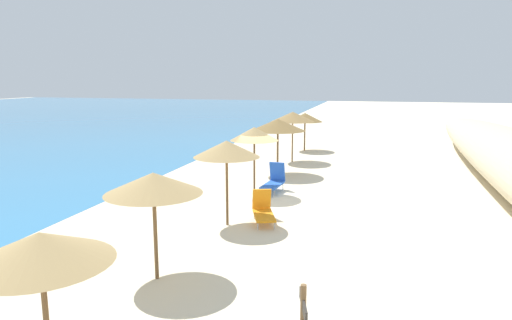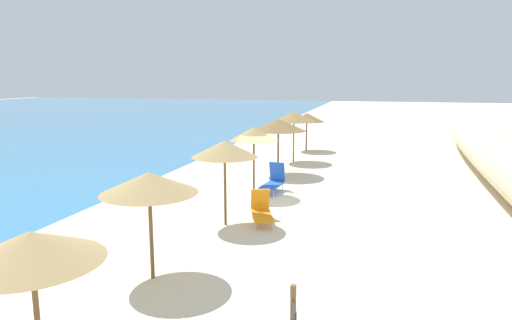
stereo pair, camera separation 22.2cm
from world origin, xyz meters
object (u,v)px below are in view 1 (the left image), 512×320
(beach_umbrella_0, at_px, (40,248))
(lounge_chair_0, at_px, (274,181))
(lounge_chair_1, at_px, (263,210))
(beach_umbrella_5, at_px, (293,117))
(beach_umbrella_1, at_px, (153,183))
(beach_umbrella_2, at_px, (227,149))
(beach_umbrella_4, at_px, (278,125))
(beach_umbrella_6, at_px, (305,117))
(beach_umbrella_3, at_px, (254,134))

(beach_umbrella_0, bearing_deg, lounge_chair_0, -2.36)
(lounge_chair_1, bearing_deg, beach_umbrella_5, -105.03)
(beach_umbrella_1, distance_m, beach_umbrella_2, 4.34)
(beach_umbrella_2, xyz_separation_m, lounge_chair_0, (4.73, -0.50, -2.04))
(beach_umbrella_1, distance_m, beach_umbrella_5, 16.26)
(beach_umbrella_2, height_order, beach_umbrella_5, beach_umbrella_5)
(lounge_chair_0, distance_m, lounge_chair_1, 4.16)
(beach_umbrella_2, bearing_deg, beach_umbrella_0, 179.72)
(beach_umbrella_5, bearing_deg, beach_umbrella_4, 179.14)
(beach_umbrella_0, bearing_deg, beach_umbrella_6, -0.10)
(beach_umbrella_4, relative_size, beach_umbrella_6, 1.12)
(beach_umbrella_5, xyz_separation_m, lounge_chair_1, (-11.32, -1.10, -2.18))
(beach_umbrella_0, relative_size, beach_umbrella_2, 0.92)
(beach_umbrella_4, distance_m, beach_umbrella_5, 3.73)
(beach_umbrella_1, distance_m, lounge_chair_1, 5.48)
(beach_umbrella_3, relative_size, lounge_chair_0, 1.74)
(beach_umbrella_0, distance_m, beach_umbrella_5, 20.36)
(beach_umbrella_6, height_order, lounge_chair_1, beach_umbrella_6)
(beach_umbrella_1, bearing_deg, lounge_chair_1, -15.89)
(beach_umbrella_5, bearing_deg, beach_umbrella_0, 179.99)
(beach_umbrella_6, xyz_separation_m, lounge_chair_0, (-11.47, -0.50, -1.72))
(beach_umbrella_2, height_order, beach_umbrella_4, beach_umbrella_2)
(beach_umbrella_4, xyz_separation_m, lounge_chair_0, (-3.47, -0.59, -2.00))
(beach_umbrella_3, bearing_deg, beach_umbrella_1, 178.69)
(beach_umbrella_2, distance_m, lounge_chair_1, 2.44)
(beach_umbrella_0, xyz_separation_m, lounge_chair_0, (13.15, -0.54, -1.84))
(beach_umbrella_0, distance_m, beach_umbrella_3, 12.41)
(beach_umbrella_3, distance_m, beach_umbrella_4, 4.22)
(lounge_chair_0, bearing_deg, lounge_chair_1, 102.98)
(beach_umbrella_3, bearing_deg, lounge_chair_0, -41.17)
(beach_umbrella_2, relative_size, beach_umbrella_6, 1.12)
(beach_umbrella_2, bearing_deg, beach_umbrella_5, 0.18)
(lounge_chair_0, relative_size, lounge_chair_1, 0.98)
(lounge_chair_1, bearing_deg, beach_umbrella_1, 53.54)
(beach_umbrella_1, relative_size, beach_umbrella_4, 0.93)
(beach_umbrella_0, xyz_separation_m, lounge_chair_1, (9.04, -1.10, -1.92))
(beach_umbrella_2, bearing_deg, lounge_chair_0, -6.05)
(beach_umbrella_3, xyz_separation_m, lounge_chair_1, (-3.37, -1.21, -2.13))
(beach_umbrella_1, xyz_separation_m, beach_umbrella_6, (20.52, -0.35, -0.15))
(beach_umbrella_3, height_order, beach_umbrella_6, beach_umbrella_3)
(beach_umbrella_2, bearing_deg, beach_umbrella_4, 0.66)
(beach_umbrella_3, xyz_separation_m, beach_umbrella_4, (4.22, -0.06, -0.05))
(beach_umbrella_2, relative_size, lounge_chair_1, 1.69)
(beach_umbrella_2, distance_m, beach_umbrella_3, 3.98)
(beach_umbrella_2, relative_size, lounge_chair_0, 1.72)
(beach_umbrella_0, bearing_deg, beach_umbrella_3, 0.52)
(beach_umbrella_5, bearing_deg, lounge_chair_1, -174.46)
(lounge_chair_0, bearing_deg, beach_umbrella_1, 89.92)
(beach_umbrella_3, bearing_deg, beach_umbrella_4, -0.82)
(lounge_chair_1, bearing_deg, beach_umbrella_6, -106.69)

